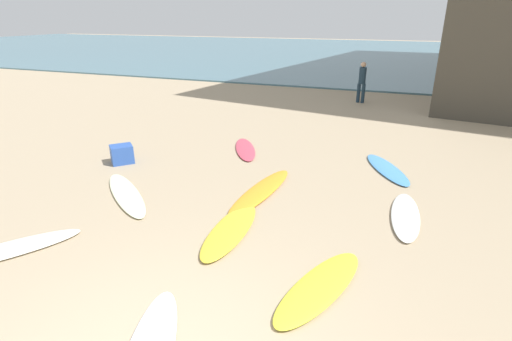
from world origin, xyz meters
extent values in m
cube|color=slate|center=(0.00, 36.91, 0.04)|extent=(120.00, 40.00, 0.08)
ellipsoid|color=yellow|center=(-0.38, 2.93, 0.04)|extent=(0.67, 2.00, 0.09)
ellipsoid|color=orange|center=(-0.44, 4.56, 0.04)|extent=(0.76, 2.55, 0.09)
ellipsoid|color=#E5ECBF|center=(-2.92, 3.49, 0.03)|extent=(2.12, 1.88, 0.07)
ellipsoid|color=#4D97E0|center=(1.87, 6.78, 0.03)|extent=(1.39, 2.06, 0.07)
ellipsoid|color=silver|center=(-3.33, 1.16, 0.04)|extent=(1.68, 2.07, 0.07)
ellipsoid|color=#D5455B|center=(-1.77, 6.95, 0.03)|extent=(1.32, 1.93, 0.06)
ellipsoid|color=white|center=(2.32, 4.50, 0.04)|extent=(0.57, 1.93, 0.08)
ellipsoid|color=yellow|center=(1.32, 2.02, 0.04)|extent=(1.14, 2.03, 0.08)
cylinder|color=#1E3342|center=(0.42, 14.27, 0.39)|extent=(0.14, 0.14, 0.77)
cylinder|color=#1E3342|center=(0.23, 14.32, 0.39)|extent=(0.14, 0.14, 0.77)
cylinder|color=#1E3342|center=(0.32, 14.30, 1.09)|extent=(0.34, 0.34, 0.64)
sphere|color=tan|center=(0.32, 14.30, 1.52)|extent=(0.21, 0.21, 0.21)
cube|color=#2D56B2|center=(-4.20, 5.00, 0.22)|extent=(0.65, 0.66, 0.44)
camera|label=1|loc=(2.04, -2.22, 3.36)|focal=27.52mm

